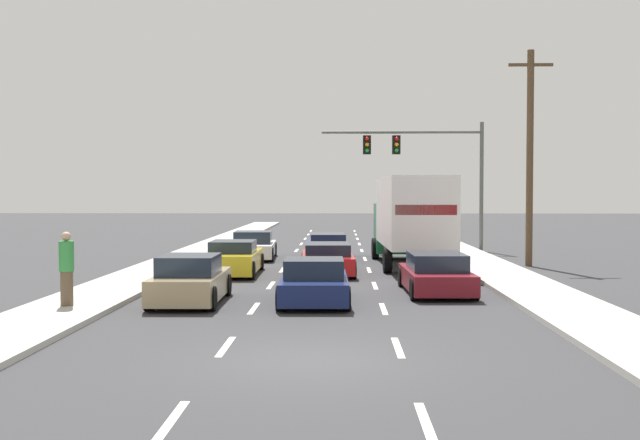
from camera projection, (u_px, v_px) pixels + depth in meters
ground_plane at (329, 252)px, 38.99m from camera, size 140.00×140.00×0.00m
sidewalk_right at (474, 260)px, 33.83m from camera, size 2.39×80.00×0.14m
sidewalk_left at (182, 259)px, 34.16m from camera, size 2.39×80.00×0.14m
lane_markings at (327, 264)px, 32.72m from camera, size 3.54×57.00×0.01m
car_white at (254, 247)px, 35.15m from camera, size 2.11×4.36×1.27m
car_yellow at (234, 259)px, 28.56m from camera, size 1.93×4.54×1.27m
car_tan at (190, 281)px, 21.20m from camera, size 1.86×4.02×1.34m
car_blue at (328, 247)px, 35.21m from camera, size 2.07×4.78×1.16m
car_red at (327, 259)px, 28.79m from camera, size 2.11×4.77×1.16m
car_navy at (314, 283)px, 21.21m from camera, size 1.99×4.08×1.24m
box_truck at (411, 216)px, 31.37m from camera, size 2.81×9.37×3.64m
car_maroon at (436, 275)px, 23.26m from camera, size 2.02×4.35×1.22m
traffic_signal_mast at (415, 155)px, 39.67m from camera, size 8.32×0.69×6.63m
utility_pole_mid at (530, 155)px, 31.58m from camera, size 1.80×0.28×8.84m
pedestrian_near_corner at (67, 268)px, 19.80m from camera, size 0.38×0.38×1.90m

